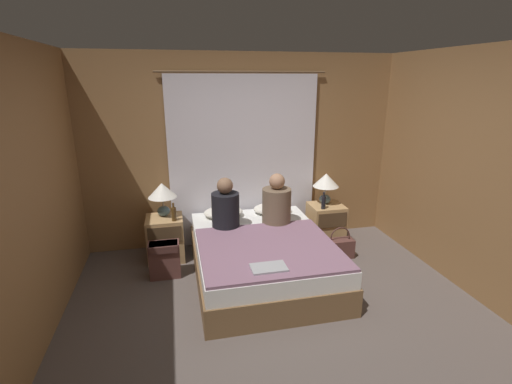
# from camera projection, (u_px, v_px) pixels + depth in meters

# --- Properties ---
(ground_plane) EXTENTS (16.00, 16.00, 0.00)m
(ground_plane) POSITION_uv_depth(u_px,v_px,m) (284.00, 324.00, 3.44)
(ground_plane) COLOR #564C47
(wall_back) EXTENTS (4.21, 0.06, 2.50)m
(wall_back) POSITION_uv_depth(u_px,v_px,m) (243.00, 151.00, 4.92)
(wall_back) COLOR olive
(wall_back) RESTS_ON ground_plane
(wall_left) EXTENTS (0.06, 4.03, 2.50)m
(wall_left) POSITION_uv_depth(u_px,v_px,m) (8.00, 215.00, 2.64)
(wall_left) COLOR olive
(wall_left) RESTS_ON ground_plane
(wall_right) EXTENTS (0.06, 4.03, 2.50)m
(wall_right) POSITION_uv_depth(u_px,v_px,m) (497.00, 181.00, 3.51)
(wall_right) COLOR olive
(wall_right) RESTS_ON ground_plane
(curtain_panel) EXTENTS (2.15, 0.02, 2.27)m
(curtain_panel) POSITION_uv_depth(u_px,v_px,m) (244.00, 161.00, 4.90)
(curtain_panel) COLOR silver
(curtain_panel) RESTS_ON ground_plane
(bed) EXTENTS (1.48, 1.95, 0.47)m
(bed) POSITION_uv_depth(u_px,v_px,m) (262.00, 257.00, 4.21)
(bed) COLOR brown
(bed) RESTS_ON ground_plane
(nightstand_left) EXTENTS (0.44, 0.43, 0.55)m
(nightstand_left) POSITION_uv_depth(u_px,v_px,m) (166.00, 238.00, 4.61)
(nightstand_left) COLOR tan
(nightstand_left) RESTS_ON ground_plane
(nightstand_right) EXTENTS (0.44, 0.43, 0.55)m
(nightstand_right) POSITION_uv_depth(u_px,v_px,m) (326.00, 224.00, 5.06)
(nightstand_right) COLOR tan
(nightstand_right) RESTS_ON ground_plane
(lamp_left) EXTENTS (0.35, 0.35, 0.42)m
(lamp_left) POSITION_uv_depth(u_px,v_px,m) (162.00, 193.00, 4.51)
(lamp_left) COLOR slate
(lamp_left) RESTS_ON nightstand_left
(lamp_right) EXTENTS (0.35, 0.35, 0.42)m
(lamp_right) POSITION_uv_depth(u_px,v_px,m) (326.00, 182.00, 4.96)
(lamp_right) COLOR slate
(lamp_right) RESTS_ON nightstand_right
(pillow_left) EXTENTS (0.50, 0.36, 0.12)m
(pillow_left) POSITION_uv_depth(u_px,v_px,m) (223.00, 212.00, 4.75)
(pillow_left) COLOR silver
(pillow_left) RESTS_ON bed
(pillow_right) EXTENTS (0.50, 0.36, 0.12)m
(pillow_right) POSITION_uv_depth(u_px,v_px,m) (272.00, 208.00, 4.89)
(pillow_right) COLOR silver
(pillow_right) RESTS_ON bed
(blanket_on_bed) EXTENTS (1.42, 1.29, 0.03)m
(blanket_on_bed) POSITION_uv_depth(u_px,v_px,m) (268.00, 248.00, 3.86)
(blanket_on_bed) COLOR slate
(blanket_on_bed) RESTS_ON bed
(person_left_in_bed) EXTENTS (0.33, 0.33, 0.62)m
(person_left_in_bed) POSITION_uv_depth(u_px,v_px,m) (225.00, 208.00, 4.34)
(person_left_in_bed) COLOR black
(person_left_in_bed) RESTS_ON bed
(person_right_in_bed) EXTENTS (0.35, 0.35, 0.63)m
(person_right_in_bed) POSITION_uv_depth(u_px,v_px,m) (277.00, 204.00, 4.47)
(person_right_in_bed) COLOR brown
(person_right_in_bed) RESTS_ON bed
(beer_bottle_on_left_stand) EXTENTS (0.06, 0.06, 0.22)m
(beer_bottle_on_left_stand) POSITION_uv_depth(u_px,v_px,m) (174.00, 214.00, 4.41)
(beer_bottle_on_left_stand) COLOR #513819
(beer_bottle_on_left_stand) RESTS_ON nightstand_left
(beer_bottle_on_right_stand) EXTENTS (0.06, 0.06, 0.23)m
(beer_bottle_on_right_stand) POSITION_uv_depth(u_px,v_px,m) (323.00, 202.00, 4.81)
(beer_bottle_on_right_stand) COLOR black
(beer_bottle_on_right_stand) RESTS_ON nightstand_right
(laptop_on_bed) EXTENTS (0.33, 0.21, 0.02)m
(laptop_on_bed) POSITION_uv_depth(u_px,v_px,m) (269.00, 267.00, 3.41)
(laptop_on_bed) COLOR #9EA0A5
(laptop_on_bed) RESTS_ON blanket_on_bed
(backpack_on_floor) EXTENTS (0.34, 0.21, 0.42)m
(backpack_on_floor) POSITION_uv_depth(u_px,v_px,m) (165.00, 258.00, 4.19)
(backpack_on_floor) COLOR brown
(backpack_on_floor) RESTS_ON ground_plane
(handbag_on_floor) EXTENTS (0.35, 0.17, 0.41)m
(handbag_on_floor) POSITION_uv_depth(u_px,v_px,m) (339.00, 248.00, 4.68)
(handbag_on_floor) COLOR brown
(handbag_on_floor) RESTS_ON ground_plane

